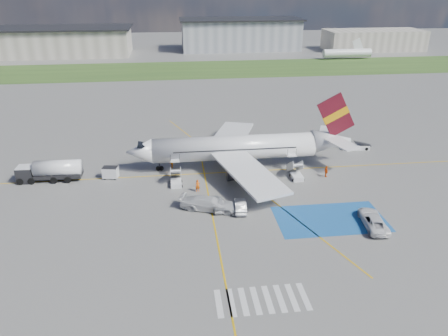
{
  "coord_description": "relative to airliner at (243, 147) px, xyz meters",
  "views": [
    {
      "loc": [
        -9.49,
        -50.72,
        28.81
      ],
      "look_at": [
        -2.59,
        5.92,
        3.5
      ],
      "focal_mm": 35.0,
      "sensor_mm": 36.0,
      "label": 1
    }
  ],
  "objects": [
    {
      "name": "ground",
      "position": [
        -1.51,
        -14.0,
        -3.39
      ],
      "size": [
        400.0,
        400.0,
        0.0
      ],
      "primitive_type": "plane",
      "color": "#60605E",
      "rests_on": "ground"
    },
    {
      "name": "grass_strip",
      "position": [
        -1.51,
        81.0,
        -3.39
      ],
      "size": [
        400.0,
        30.0,
        0.01
      ],
      "primitive_type": "cube",
      "color": "#2D4C1E",
      "rests_on": "ground"
    },
    {
      "name": "taxiway_line_main",
      "position": [
        -1.51,
        -2.0,
        -3.39
      ],
      "size": [
        120.0,
        0.2,
        0.01
      ],
      "primitive_type": "cube",
      "color": "gold",
      "rests_on": "ground"
    },
    {
      "name": "taxiway_line_cross",
      "position": [
        -6.51,
        -24.0,
        -3.39
      ],
      "size": [
        0.2,
        60.0,
        0.01
      ],
      "primitive_type": "cube",
      "color": "gold",
      "rests_on": "ground"
    },
    {
      "name": "taxiway_line_diag",
      "position": [
        -1.51,
        -2.0,
        -3.39
      ],
      "size": [
        20.71,
        56.45,
        0.01
      ],
      "primitive_type": "cube",
      "rotation": [
        0.0,
        0.0,
        0.35
      ],
      "color": "gold",
      "rests_on": "ground"
    },
    {
      "name": "staging_box",
      "position": [
        8.49,
        -18.0,
        -3.39
      ],
      "size": [
        14.0,
        8.0,
        0.01
      ],
      "primitive_type": "cube",
      "color": "#195298",
      "rests_on": "ground"
    },
    {
      "name": "crosswalk",
      "position": [
        -3.31,
        -32.0,
        -3.39
      ],
      "size": [
        9.0,
        4.0,
        0.01
      ],
      "color": "silver",
      "rests_on": "ground"
    },
    {
      "name": "terminal_west",
      "position": [
        -56.51,
        116.0,
        1.61
      ],
      "size": [
        60.0,
        22.0,
        10.0
      ],
      "primitive_type": "cube",
      "color": "gray",
      "rests_on": "ground"
    },
    {
      "name": "terminal_centre",
      "position": [
        18.49,
        121.0,
        2.61
      ],
      "size": [
        48.0,
        18.0,
        12.0
      ],
      "primitive_type": "cube",
      "color": "gray",
      "rests_on": "ground"
    },
    {
      "name": "terminal_east",
      "position": [
        73.49,
        114.0,
        0.61
      ],
      "size": [
        40.0,
        16.0,
        8.0
      ],
      "primitive_type": "cube",
      "color": "gray",
      "rests_on": "ground"
    },
    {
      "name": "airliner",
      "position": [
        0.0,
        0.0,
        0.0
      ],
      "size": [
        36.81,
        32.95,
        11.92
      ],
      "color": "silver",
      "rests_on": "ground"
    },
    {
      "name": "airstairs_fwd",
      "position": [
        -11.01,
        -5.3,
        -2.77
      ],
      "size": [
        1.9,
        5.2,
        3.6
      ],
      "color": "silver",
      "rests_on": "ground"
    },
    {
      "name": "airstairs_aft",
      "position": [
        7.49,
        -5.3,
        -2.77
      ],
      "size": [
        1.9,
        5.2,
        3.6
      ],
      "color": "silver",
      "rests_on": "ground"
    },
    {
      "name": "fuel_tanker",
      "position": [
        -29.92,
        -1.68,
        -2.04
      ],
      "size": [
        9.52,
        2.89,
        3.22
      ],
      "rotation": [
        0.0,
        0.0,
        -0.03
      ],
      "color": "black",
      "rests_on": "ground"
    },
    {
      "name": "gpu_cart",
      "position": [
        -20.99,
        -1.99,
        -2.53
      ],
      "size": [
        2.51,
        1.86,
        1.91
      ],
      "rotation": [
        0.0,
        0.0,
        -0.19
      ],
      "color": "silver",
      "rests_on": "ground"
    },
    {
      "name": "belt_loader",
      "position": [
        21.53,
        5.23,
        -3.02
      ],
      "size": [
        5.1,
        2.28,
        1.49
      ],
      "rotation": [
        0.0,
        0.0,
        -0.1
      ],
      "color": "silver",
      "rests_on": "ground"
    },
    {
      "name": "car_silver_a",
      "position": [
        -5.66,
        -13.35,
        -2.62
      ],
      "size": [
        2.31,
        4.71,
        1.55
      ],
      "primitive_type": "imported",
      "rotation": [
        0.0,
        0.0,
        3.25
      ],
      "color": "#B1B4B9",
      "rests_on": "ground"
    },
    {
      "name": "car_silver_b",
      "position": [
        -2.66,
        -14.38,
        -2.69
      ],
      "size": [
        1.87,
        4.4,
        1.41
      ],
      "primitive_type": "imported",
      "rotation": [
        0.0,
        0.0,
        3.05
      ],
      "color": "#AAADB2",
      "rests_on": "ground"
    },
    {
      "name": "van_white_a",
      "position": [
        13.22,
        -20.16,
        -2.41
      ],
      "size": [
        3.04,
        5.51,
        1.97
      ],
      "primitive_type": "imported",
      "rotation": [
        0.0,
        0.0,
        3.02
      ],
      "color": "silver",
      "rests_on": "ground"
    },
    {
      "name": "van_white_b",
      "position": [
        -6.67,
        -13.71,
        -2.2
      ],
      "size": [
        6.54,
        4.36,
        2.38
      ],
      "primitive_type": "imported",
      "rotation": [
        0.0,
        0.0,
        1.23
      ],
      "color": "silver",
      "rests_on": "ground"
    },
    {
      "name": "crew_fwd",
      "position": [
        -7.93,
        -8.15,
        -2.48
      ],
      "size": [
        0.71,
        0.51,
        1.83
      ],
      "primitive_type": "imported",
      "rotation": [
        0.0,
        0.0,
        0.12
      ],
      "color": "#FF640D",
      "rests_on": "ground"
    },
    {
      "name": "crew_nose",
      "position": [
        -11.67,
        0.85,
        -2.48
      ],
      "size": [
        0.84,
        0.99,
        1.82
      ],
      "primitive_type": "imported",
      "rotation": [
        0.0,
        0.0,
        -1.39
      ],
      "color": "orange",
      "rests_on": "ground"
    },
    {
      "name": "crew_aft",
      "position": [
        12.21,
        -5.5,
        -2.47
      ],
      "size": [
        0.52,
        1.11,
        1.85
      ],
      "primitive_type": "imported",
      "rotation": [
        0.0,
        0.0,
        1.63
      ],
      "color": "orange",
      "rests_on": "ground"
    }
  ]
}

